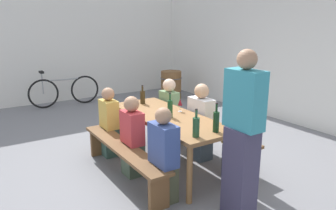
{
  "coord_description": "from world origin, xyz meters",
  "views": [
    {
      "loc": [
        3.6,
        -2.32,
        2.01
      ],
      "look_at": [
        0.0,
        0.0,
        0.9
      ],
      "focal_mm": 34.38,
      "sensor_mm": 36.0,
      "label": 1
    }
  ],
  "objects_px": {
    "bench_far": "(206,133)",
    "seated_guest_far_0": "(169,112)",
    "wine_bottle_2": "(170,108)",
    "seated_guest_far_2": "(236,139)",
    "wine_bottle_1": "(143,97)",
    "seated_guest_far_1": "(201,124)",
    "tasting_table": "(168,121)",
    "wine_bottle_3": "(196,127)",
    "seated_guest_near_0": "(109,124)",
    "wine_barrel": "(171,85)",
    "bench_near": "(123,153)",
    "wine_glass_0": "(180,103)",
    "parked_bicycle_0": "(64,91)",
    "seated_guest_near_1": "(132,138)",
    "wine_bottle_0": "(216,121)",
    "seated_guest_near_2": "(163,158)",
    "standing_host": "(242,140)",
    "wine_glass_1": "(227,122)"
  },
  "relations": [
    {
      "from": "bench_far",
      "to": "seated_guest_far_0",
      "type": "bearing_deg",
      "value": -169.57
    },
    {
      "from": "wine_bottle_2",
      "to": "seated_guest_far_2",
      "type": "height_order",
      "value": "seated_guest_far_2"
    },
    {
      "from": "wine_bottle_1",
      "to": "seated_guest_far_1",
      "type": "distance_m",
      "value": 1.03
    },
    {
      "from": "tasting_table",
      "to": "wine_bottle_2",
      "type": "relative_size",
      "value": 6.18
    },
    {
      "from": "wine_bottle_3",
      "to": "seated_guest_far_1",
      "type": "bearing_deg",
      "value": 138.41
    },
    {
      "from": "seated_guest_near_0",
      "to": "wine_barrel",
      "type": "relative_size",
      "value": 1.45
    },
    {
      "from": "wine_bottle_3",
      "to": "bench_near",
      "type": "bearing_deg",
      "value": -150.73
    },
    {
      "from": "seated_guest_near_0",
      "to": "seated_guest_far_0",
      "type": "height_order",
      "value": "seated_guest_far_0"
    },
    {
      "from": "wine_glass_0",
      "to": "bench_far",
      "type": "bearing_deg",
      "value": 80.6
    },
    {
      "from": "wine_bottle_1",
      "to": "wine_bottle_2",
      "type": "xyz_separation_m",
      "value": [
        0.86,
        -0.04,
        0.02
      ]
    },
    {
      "from": "tasting_table",
      "to": "wine_glass_0",
      "type": "bearing_deg",
      "value": 106.2
    },
    {
      "from": "wine_barrel",
      "to": "parked_bicycle_0",
      "type": "bearing_deg",
      "value": -105.84
    },
    {
      "from": "wine_bottle_1",
      "to": "seated_guest_far_2",
      "type": "bearing_deg",
      "value": 18.45
    },
    {
      "from": "wine_barrel",
      "to": "seated_guest_near_1",
      "type": "bearing_deg",
      "value": -39.83
    },
    {
      "from": "tasting_table",
      "to": "wine_bottle_2",
      "type": "xyz_separation_m",
      "value": [
        0.08,
        -0.02,
        0.2
      ]
    },
    {
      "from": "tasting_table",
      "to": "wine_bottle_0",
      "type": "height_order",
      "value": "wine_bottle_0"
    },
    {
      "from": "wine_bottle_3",
      "to": "wine_bottle_0",
      "type": "bearing_deg",
      "value": 91.83
    },
    {
      "from": "wine_bottle_3",
      "to": "seated_guest_far_1",
      "type": "xyz_separation_m",
      "value": [
        -0.84,
        0.75,
        -0.32
      ]
    },
    {
      "from": "seated_guest_near_0",
      "to": "wine_bottle_2",
      "type": "bearing_deg",
      "value": -58.82
    },
    {
      "from": "tasting_table",
      "to": "seated_guest_near_2",
      "type": "relative_size",
      "value": 1.88
    },
    {
      "from": "seated_guest_near_0",
      "to": "wine_bottle_0",
      "type": "bearing_deg",
      "value": -68.72
    },
    {
      "from": "seated_guest_near_0",
      "to": "seated_guest_near_1",
      "type": "relative_size",
      "value": 0.98
    },
    {
      "from": "standing_host",
      "to": "parked_bicycle_0",
      "type": "bearing_deg",
      "value": 2.48
    },
    {
      "from": "wine_bottle_2",
      "to": "seated_guest_near_2",
      "type": "bearing_deg",
      "value": -38.07
    },
    {
      "from": "bench_far",
      "to": "seated_guest_near_2",
      "type": "distance_m",
      "value": 1.47
    },
    {
      "from": "seated_guest_far_0",
      "to": "seated_guest_far_2",
      "type": "relative_size",
      "value": 0.98
    },
    {
      "from": "wine_glass_1",
      "to": "seated_guest_near_2",
      "type": "height_order",
      "value": "seated_guest_near_2"
    },
    {
      "from": "seated_guest_near_2",
      "to": "standing_host",
      "type": "relative_size",
      "value": 0.63
    },
    {
      "from": "seated_guest_far_2",
      "to": "parked_bicycle_0",
      "type": "xyz_separation_m",
      "value": [
        -5.04,
        -0.83,
        -0.16
      ]
    },
    {
      "from": "wine_barrel",
      "to": "bench_far",
      "type": "bearing_deg",
      "value": -25.34
    },
    {
      "from": "seated_guest_far_1",
      "to": "parked_bicycle_0",
      "type": "xyz_separation_m",
      "value": [
        -4.3,
        -0.83,
        -0.18
      ]
    },
    {
      "from": "seated_guest_near_0",
      "to": "seated_guest_near_1",
      "type": "bearing_deg",
      "value": -90.0
    },
    {
      "from": "wine_glass_1",
      "to": "parked_bicycle_0",
      "type": "height_order",
      "value": "wine_glass_1"
    },
    {
      "from": "seated_guest_near_1",
      "to": "seated_guest_far_1",
      "type": "relative_size",
      "value": 0.95
    },
    {
      "from": "wine_bottle_3",
      "to": "seated_guest_near_0",
      "type": "height_order",
      "value": "wine_bottle_3"
    },
    {
      "from": "parked_bicycle_0",
      "to": "wine_bottle_3",
      "type": "bearing_deg",
      "value": -86.97
    },
    {
      "from": "tasting_table",
      "to": "seated_guest_far_0",
      "type": "xyz_separation_m",
      "value": [
        -0.81,
        0.55,
        -0.14
      ]
    },
    {
      "from": "wine_glass_0",
      "to": "seated_guest_near_1",
      "type": "xyz_separation_m",
      "value": [
        0.06,
        -0.8,
        -0.36
      ]
    },
    {
      "from": "seated_guest_far_0",
      "to": "tasting_table",
      "type": "bearing_deg",
      "value": 56.05
    },
    {
      "from": "wine_bottle_0",
      "to": "seated_guest_far_1",
      "type": "relative_size",
      "value": 0.31
    },
    {
      "from": "wine_glass_1",
      "to": "seated_guest_far_1",
      "type": "bearing_deg",
      "value": 161.07
    },
    {
      "from": "seated_guest_near_1",
      "to": "parked_bicycle_0",
      "type": "relative_size",
      "value": 0.64
    },
    {
      "from": "wine_glass_1",
      "to": "wine_glass_0",
      "type": "bearing_deg",
      "value": 179.93
    },
    {
      "from": "tasting_table",
      "to": "wine_glass_1",
      "type": "distance_m",
      "value": 0.96
    },
    {
      "from": "wine_glass_0",
      "to": "seated_guest_near_1",
      "type": "height_order",
      "value": "seated_guest_near_1"
    },
    {
      "from": "wine_bottle_2",
      "to": "seated_guest_near_1",
      "type": "height_order",
      "value": "wine_bottle_2"
    },
    {
      "from": "wine_bottle_2",
      "to": "standing_host",
      "type": "relative_size",
      "value": 0.19
    },
    {
      "from": "wine_bottle_1",
      "to": "wine_glass_1",
      "type": "relative_size",
      "value": 1.92
    },
    {
      "from": "seated_guest_near_1",
      "to": "standing_host",
      "type": "xyz_separation_m",
      "value": [
        1.46,
        0.51,
        0.34
      ]
    },
    {
      "from": "bench_far",
      "to": "wine_bottle_1",
      "type": "height_order",
      "value": "wine_bottle_1"
    }
  ]
}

